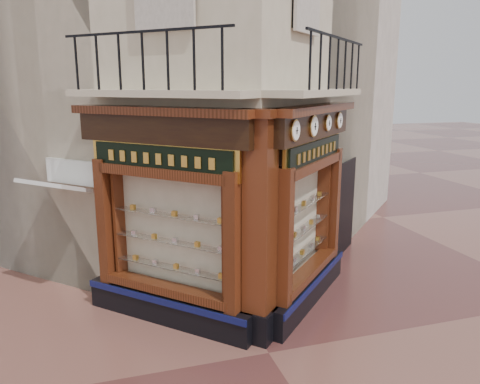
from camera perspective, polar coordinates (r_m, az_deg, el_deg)
name	(u,v)px	position (r m, az deg, el deg)	size (l,w,h in m)	color
ground	(269,353)	(8.21, 3.51, -18.99)	(80.00, 80.00, 0.00)	#502825
main_building	(189,20)	(13.02, -6.26, 20.17)	(8.00, 8.00, 12.00)	beige
neighbour_left	(91,45)	(15.19, -17.71, 16.72)	(8.00, 8.00, 11.00)	beige
neighbour_right	(249,49)	(15.98, 1.15, 17.08)	(8.00, 8.00, 11.00)	beige
shopfront_left	(166,220)	(8.49, -9.03, -3.40)	(2.86, 2.86, 3.98)	black
shopfront_right	(309,208)	(9.28, 8.43, -1.97)	(2.86, 2.86, 3.98)	black
corner_pilaster	(260,232)	(7.82, 2.42, -4.90)	(0.85, 0.85, 3.98)	black
balcony	(242,92)	(8.38, 0.27, 12.09)	(5.94, 2.97, 1.03)	beige
clock_a	(295,130)	(7.67, 6.71, 7.46)	(0.29, 0.29, 0.36)	#BA8D3E
clock_b	(313,126)	(8.51, 8.94, 7.92)	(0.31, 0.31, 0.39)	#BA8D3E
clock_c	(328,123)	(9.30, 10.65, 8.27)	(0.26, 0.26, 0.32)	#BA8D3E
clock_d	(339,120)	(10.03, 11.98, 8.53)	(0.28, 0.28, 0.35)	#BA8D3E
awning	(64,298)	(10.64, -20.69, -12.04)	(1.31, 0.79, 0.08)	silver
signboard_left	(161,159)	(8.19, -9.63, 4.04)	(2.23, 2.23, 0.60)	gold
signboard_right	(315,152)	(9.03, 9.13, 4.88)	(2.15, 2.15, 0.57)	gold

